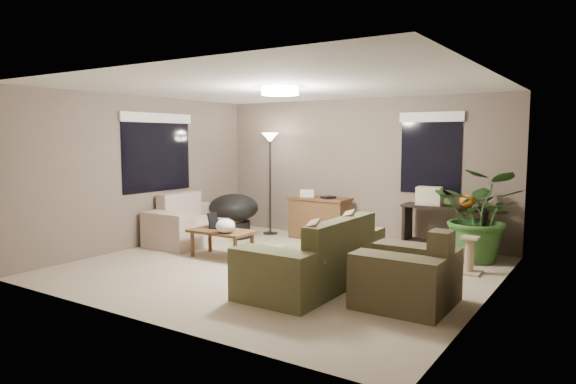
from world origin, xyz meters
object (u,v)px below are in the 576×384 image
Objects in this scene: main_sofa at (318,261)px; desk at (320,218)px; coffee_table at (222,234)px; cat_scratching_post at (469,258)px; armchair at (408,278)px; console_table at (444,225)px; papasan_chair at (234,212)px; loveseat at (193,226)px; houseplant at (480,225)px; floor_lamp at (270,149)px.

main_sofa is 2.00× the size of desk.
coffee_table is (-1.95, 0.48, 0.06)m from main_sofa.
main_sofa reaches higher than cat_scratching_post.
armchair is 2.80m from console_table.
armchair is 3.75m from desk.
papasan_chair reaches higher than desk.
cat_scratching_post is (4.55, 0.52, -0.08)m from loveseat.
desk is at bearing 175.98° from houseplant.
houseplant is at bearing -4.02° from desk.
console_table is 3.43m from floor_lamp.
coffee_table is 0.52× the size of floor_lamp.
loveseat is 4.20m from console_table.
papasan_chair is (-2.80, 1.81, 0.17)m from main_sofa.
console_table is at bearing 38.29° from coffee_table.
cat_scratching_post is at bearing 47.92° from main_sofa.
houseplant is at bearing -25.02° from console_table.
armchair is at bearing -15.45° from loveseat.
armchair is 3.21m from coffee_table.
cat_scratching_post is at bearing -18.70° from desk.
floor_lamp is at bearing 61.40° from papasan_chair.
coffee_table is 0.92× the size of papasan_chair.
desk is at bearing 134.40° from armchair.
floor_lamp is at bearing 167.19° from cat_scratching_post.
loveseat is 4.58m from cat_scratching_post.
console_table is (2.20, 0.09, 0.06)m from desk.
coffee_table is 0.73× the size of houseplant.
main_sofa is at bearing -60.89° from desk.
houseplant is 2.75× the size of cat_scratching_post.
papasan_chair is 0.57× the size of floor_lamp.
console_table is (2.73, 2.16, 0.08)m from coffee_table.
loveseat is at bearing -164.06° from houseplant.
houseplant is at bearing 15.94° from loveseat.
houseplant is (0.19, 2.48, 0.24)m from armchair.
armchair is 0.52× the size of floor_lamp.
armchair is at bearing -81.31° from console_table.
floor_lamp is (-2.45, 2.47, 1.30)m from main_sofa.
loveseat is (-3.11, 1.07, 0.00)m from main_sofa.
main_sofa is 2.74m from houseplant.
floor_lamp is (0.67, 1.40, 1.30)m from loveseat.
houseplant is (1.39, 2.35, 0.24)m from main_sofa.
main_sofa reaches higher than coffee_table.
console_table is at bearing 154.98° from houseplant.
floor_lamp reaches higher than coffee_table.
desk is at bearing 28.14° from papasan_chair.
floor_lamp is at bearing 134.74° from main_sofa.
loveseat is at bearing -138.77° from desk.
houseplant reaches higher than main_sofa.
papasan_chair is 4.25m from cat_scratching_post.
cat_scratching_post is (4.23, -0.23, -0.25)m from papasan_chair.
main_sofa is 1.21m from armchair.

